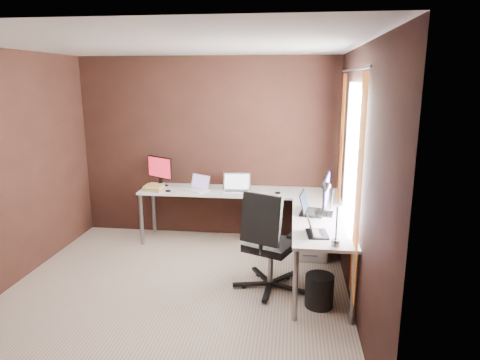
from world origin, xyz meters
name	(u,v)px	position (x,y,z in m)	size (l,w,h in m)	color
room	(207,173)	(0.34, 0.07, 1.28)	(3.60, 3.60, 2.50)	#C7B29B
desk	(264,205)	(0.84, 1.04, 0.68)	(2.65, 2.25, 0.73)	white
drawer_pedestal	(310,233)	(1.43, 1.15, 0.30)	(0.42, 0.50, 0.60)	white
monitor_left	(160,169)	(-0.65, 1.64, 0.96)	(0.42, 0.26, 0.41)	black
monitor_right	(326,192)	(1.56, 0.57, 0.98)	(0.16, 0.54, 0.45)	black
laptop_white	(198,187)	(-0.07, 1.43, 0.78)	(0.37, 0.34, 0.20)	white
laptop_silver	(236,188)	(0.46, 1.41, 0.78)	(0.38, 0.28, 0.25)	silver
laptop_black_big	(309,208)	(1.38, 0.61, 0.78)	(0.30, 0.39, 0.23)	black
laptop_black_small	(314,230)	(1.41, -0.08, 0.77)	(0.22, 0.30, 0.19)	black
book_stack	(154,188)	(-0.65, 1.36, 0.77)	(0.29, 0.25, 0.08)	#A48058
mouse_left	(168,191)	(-0.44, 1.30, 0.75)	(0.08, 0.05, 0.03)	black
mouse_corner	(278,193)	(1.01, 1.38, 0.75)	(0.08, 0.05, 0.03)	black
desk_lamp	(329,206)	(1.52, -0.29, 1.08)	(0.19, 0.21, 0.56)	slate
office_chair	(269,261)	(0.96, 0.19, 0.32)	(0.61, 0.65, 1.09)	black
wastebasket	(319,291)	(1.48, -0.12, 0.16)	(0.28, 0.28, 0.32)	black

